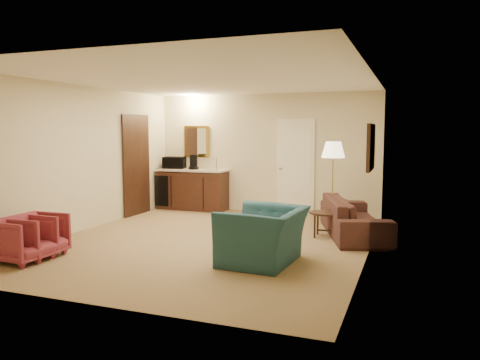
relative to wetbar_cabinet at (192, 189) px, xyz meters
The scene contains 12 objects.
ground 3.21m from the wetbar_cabinet, 58.76° to the right, with size 6.00×6.00×0.00m, color olive.
room_walls 2.79m from the wetbar_cabinet, 51.47° to the right, with size 5.02×6.01×2.61m.
wetbar_cabinet is the anchor object (origin of this frame).
sofa 4.07m from the wetbar_cabinet, 21.10° to the right, with size 2.20×0.64×0.86m, color black.
teal_armchair 4.61m from the wetbar_cabinet, 51.81° to the right, with size 1.16×0.75×1.01m, color #1C4246.
rose_chair_near 4.73m from the wetbar_cabinet, 93.03° to the right, with size 0.66×0.62×0.68m, color #8D2E41.
rose_chair_far 4.49m from the wetbar_cabinet, 93.19° to the right, with size 0.67×0.62×0.69m, color #8D2E41.
coffee_table 3.88m from the wetbar_cabinet, 27.01° to the right, with size 0.74×0.50×0.43m, color #321A10.
floor_lamp 3.52m from the wetbar_cabinet, 16.78° to the right, with size 0.43×0.43×1.61m, color #B0933A.
waste_bin 0.73m from the wetbar_cabinet, ahead, with size 0.22×0.22×0.28m, color black.
microwave 0.81m from the wetbar_cabinet, behind, with size 0.49×0.27×0.34m, color black.
coffee_maker 0.63m from the wetbar_cabinet, ahead, with size 0.18×0.18×0.33m, color black.
Camera 1 is at (3.07, -6.85, 1.79)m, focal length 35.00 mm.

